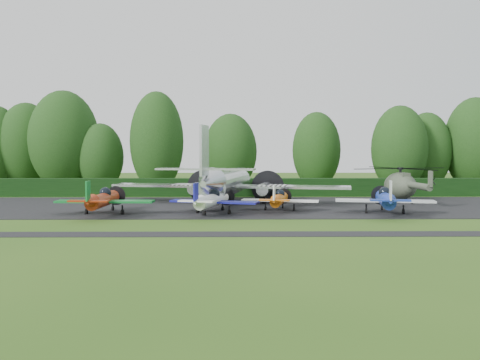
{
  "coord_description": "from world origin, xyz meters",
  "views": [
    {
      "loc": [
        -0.72,
        -38.92,
        5.32
      ],
      "look_at": [
        -0.17,
        9.32,
        2.5
      ],
      "focal_mm": 40.0,
      "sensor_mm": 36.0,
      "label": 1
    }
  ],
  "objects_px": {
    "light_plane_red": "(103,200)",
    "helicopter": "(400,183)",
    "light_plane_blue": "(385,199)",
    "light_plane_orange": "(279,199)",
    "light_plane_white": "(212,200)",
    "transport_plane": "(227,183)"
  },
  "relations": [
    {
      "from": "transport_plane",
      "to": "light_plane_red",
      "type": "distance_m",
      "value": 12.6
    },
    {
      "from": "light_plane_red",
      "to": "light_plane_blue",
      "type": "height_order",
      "value": "light_plane_blue"
    },
    {
      "from": "helicopter",
      "to": "light_plane_white",
      "type": "bearing_deg",
      "value": -146.19
    },
    {
      "from": "light_plane_red",
      "to": "helicopter",
      "type": "relative_size",
      "value": 0.66
    },
    {
      "from": "light_plane_white",
      "to": "light_plane_orange",
      "type": "bearing_deg",
      "value": 2.78
    },
    {
      "from": "light_plane_orange",
      "to": "helicopter",
      "type": "distance_m",
      "value": 15.39
    },
    {
      "from": "light_plane_blue",
      "to": "helicopter",
      "type": "height_order",
      "value": "helicopter"
    },
    {
      "from": "light_plane_blue",
      "to": "helicopter",
      "type": "xyz_separation_m",
      "value": [
        4.53,
        10.56,
        0.59
      ]
    },
    {
      "from": "light_plane_red",
      "to": "light_plane_white",
      "type": "distance_m",
      "value": 8.69
    },
    {
      "from": "helicopter",
      "to": "light_plane_orange",
      "type": "bearing_deg",
      "value": -142.56
    },
    {
      "from": "light_plane_red",
      "to": "light_plane_orange",
      "type": "relative_size",
      "value": 1.2
    },
    {
      "from": "light_plane_white",
      "to": "light_plane_blue",
      "type": "distance_m",
      "value": 14.02
    },
    {
      "from": "light_plane_red",
      "to": "light_plane_orange",
      "type": "bearing_deg",
      "value": 7.62
    },
    {
      "from": "light_plane_red",
      "to": "light_plane_white",
      "type": "relative_size",
      "value": 1.07
    },
    {
      "from": "transport_plane",
      "to": "light_plane_orange",
      "type": "height_order",
      "value": "transport_plane"
    },
    {
      "from": "transport_plane",
      "to": "light_plane_orange",
      "type": "relative_size",
      "value": 3.37
    },
    {
      "from": "light_plane_red",
      "to": "light_plane_white",
      "type": "bearing_deg",
      "value": 0.65
    },
    {
      "from": "light_plane_white",
      "to": "light_plane_blue",
      "type": "height_order",
      "value": "light_plane_blue"
    },
    {
      "from": "light_plane_white",
      "to": "light_plane_blue",
      "type": "xyz_separation_m",
      "value": [
        14.01,
        -0.2,
        0.09
      ]
    },
    {
      "from": "light_plane_orange",
      "to": "light_plane_blue",
      "type": "relative_size",
      "value": 0.83
    },
    {
      "from": "transport_plane",
      "to": "helicopter",
      "type": "bearing_deg",
      "value": -1.59
    },
    {
      "from": "transport_plane",
      "to": "light_plane_blue",
      "type": "xyz_separation_m",
      "value": [
        12.9,
        -7.66,
        -0.82
      ]
    }
  ]
}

